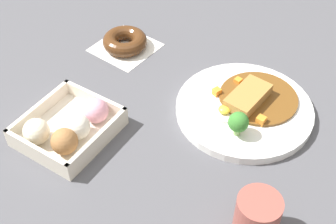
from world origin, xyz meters
TOP-DOWN VIEW (x-y plane):
  - ground_plane at (0.00, 0.00)m, footprint 1.60×1.60m
  - curry_plate at (0.17, -0.11)m, footprint 0.28×0.28m
  - donut_box at (-0.08, 0.15)m, footprint 0.18×0.16m
  - chocolate_ring_donut at (0.22, 0.24)m, footprint 0.15×0.15m
  - coffee_mug at (-0.07, -0.24)m, footprint 0.07×0.07m

SIDE VIEW (x-z plane):
  - ground_plane at x=0.00m, z-range 0.00..0.00m
  - curry_plate at x=0.17m, z-range -0.02..0.05m
  - chocolate_ring_donut at x=0.22m, z-range 0.00..0.04m
  - donut_box at x=-0.08m, z-range -0.01..0.06m
  - coffee_mug at x=-0.07m, z-range 0.00..0.08m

